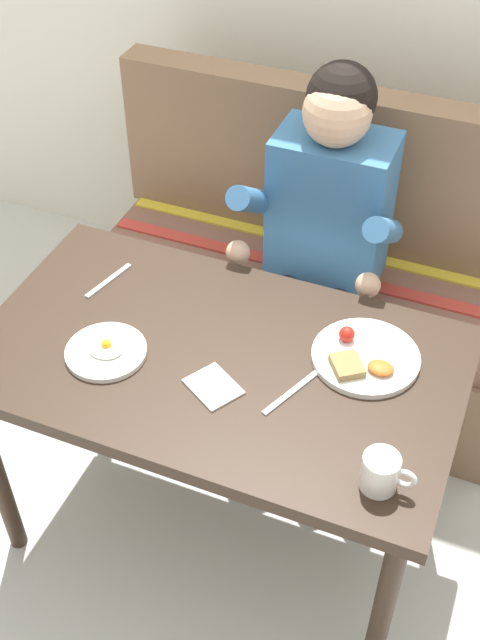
{
  "coord_description": "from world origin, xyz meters",
  "views": [
    {
      "loc": [
        0.58,
        -1.26,
        2.13
      ],
      "look_at": [
        0.0,
        0.15,
        0.72
      ],
      "focal_mm": 44.94,
      "sensor_mm": 36.0,
      "label": 1
    }
  ],
  "objects_px": {
    "person": "(323,228)",
    "plate_breakfast": "(364,357)",
    "couch": "(307,291)",
    "knife": "(293,391)",
    "napkin": "(213,387)",
    "plate_eggs": "(106,351)",
    "fork": "(109,280)",
    "table": "(218,378)",
    "coffee_mug": "(381,472)"
  },
  "relations": [
    {
      "from": "person",
      "to": "plate_breakfast",
      "type": "relative_size",
      "value": 4.57
    },
    {
      "from": "couch",
      "to": "knife",
      "type": "bearing_deg",
      "value": -75.22
    },
    {
      "from": "napkin",
      "to": "plate_eggs",
      "type": "bearing_deg",
      "value": 179.29
    },
    {
      "from": "couch",
      "to": "knife",
      "type": "height_order",
      "value": "couch"
    },
    {
      "from": "napkin",
      "to": "fork",
      "type": "xyz_separation_m",
      "value": [
        -0.42,
        0.25,
        -0.0
      ]
    },
    {
      "from": "table",
      "to": "coffee_mug",
      "type": "height_order",
      "value": "coffee_mug"
    },
    {
      "from": "napkin",
      "to": "knife",
      "type": "distance_m",
      "value": 0.19
    },
    {
      "from": "coffee_mug",
      "to": "table",
      "type": "bearing_deg",
      "value": 154.29
    },
    {
      "from": "person",
      "to": "knife",
      "type": "xyz_separation_m",
      "value": [
        0.13,
        -0.63,
        -0.01
      ]
    },
    {
      "from": "person",
      "to": "napkin",
      "type": "xyz_separation_m",
      "value": [
        -0.05,
        -0.69,
        -0.01
      ]
    },
    {
      "from": "coffee_mug",
      "to": "napkin",
      "type": "distance_m",
      "value": 0.45
    },
    {
      "from": "plate_breakfast",
      "to": "couch",
      "type": "bearing_deg",
      "value": 117.67
    },
    {
      "from": "plate_breakfast",
      "to": "coffee_mug",
      "type": "relative_size",
      "value": 2.25
    },
    {
      "from": "person",
      "to": "plate_breakfast",
      "type": "distance_m",
      "value": 0.54
    },
    {
      "from": "napkin",
      "to": "knife",
      "type": "xyz_separation_m",
      "value": [
        0.18,
        0.06,
        -0.0
      ]
    },
    {
      "from": "couch",
      "to": "plate_breakfast",
      "type": "relative_size",
      "value": 5.43
    },
    {
      "from": "plate_breakfast",
      "to": "fork",
      "type": "xyz_separation_m",
      "value": [
        -0.72,
        0.03,
        -0.01
      ]
    },
    {
      "from": "table",
      "to": "coffee_mug",
      "type": "distance_m",
      "value": 0.54
    },
    {
      "from": "table",
      "to": "person",
      "type": "distance_m",
      "value": 0.6
    },
    {
      "from": "table",
      "to": "plate_breakfast",
      "type": "xyz_separation_m",
      "value": [
        0.34,
        0.12,
        0.09
      ]
    },
    {
      "from": "couch",
      "to": "knife",
      "type": "relative_size",
      "value": 7.2
    },
    {
      "from": "person",
      "to": "plate_eggs",
      "type": "xyz_separation_m",
      "value": [
        -0.34,
        -0.69,
        -0.0
      ]
    },
    {
      "from": "table",
      "to": "plate_eggs",
      "type": "relative_size",
      "value": 5.96
    },
    {
      "from": "plate_eggs",
      "to": "coffee_mug",
      "type": "height_order",
      "value": "coffee_mug"
    },
    {
      "from": "person",
      "to": "napkin",
      "type": "relative_size",
      "value": 9.84
    },
    {
      "from": "person",
      "to": "fork",
      "type": "height_order",
      "value": "person"
    },
    {
      "from": "plate_breakfast",
      "to": "table",
      "type": "bearing_deg",
      "value": -160.64
    },
    {
      "from": "napkin",
      "to": "couch",
      "type": "bearing_deg",
      "value": 92.28
    },
    {
      "from": "plate_breakfast",
      "to": "plate_eggs",
      "type": "height_order",
      "value": "plate_breakfast"
    },
    {
      "from": "coffee_mug",
      "to": "napkin",
      "type": "bearing_deg",
      "value": 164.06
    },
    {
      "from": "couch",
      "to": "fork",
      "type": "xyz_separation_m",
      "value": [
        -0.39,
        -0.62,
        0.4
      ]
    },
    {
      "from": "table",
      "to": "person",
      "type": "height_order",
      "value": "person"
    },
    {
      "from": "table",
      "to": "plate_eggs",
      "type": "distance_m",
      "value": 0.29
    },
    {
      "from": "couch",
      "to": "person",
      "type": "distance_m",
      "value": 0.45
    },
    {
      "from": "couch",
      "to": "fork",
      "type": "bearing_deg",
      "value": -122.11
    },
    {
      "from": "couch",
      "to": "plate_breakfast",
      "type": "height_order",
      "value": "couch"
    },
    {
      "from": "coffee_mug",
      "to": "plate_eggs",
      "type": "bearing_deg",
      "value": 170.0
    },
    {
      "from": "couch",
      "to": "person",
      "type": "bearing_deg",
      "value": -64.9
    },
    {
      "from": "couch",
      "to": "plate_eggs",
      "type": "bearing_deg",
      "value": -106.45
    },
    {
      "from": "coffee_mug",
      "to": "fork",
      "type": "distance_m",
      "value": 0.93
    },
    {
      "from": "plate_breakfast",
      "to": "napkin",
      "type": "relative_size",
      "value": 2.15
    },
    {
      "from": "coffee_mug",
      "to": "fork",
      "type": "height_order",
      "value": "coffee_mug"
    },
    {
      "from": "table",
      "to": "coffee_mug",
      "type": "relative_size",
      "value": 10.17
    },
    {
      "from": "fork",
      "to": "plate_breakfast",
      "type": "bearing_deg",
      "value": 11.71
    },
    {
      "from": "person",
      "to": "coffee_mug",
      "type": "xyz_separation_m",
      "value": [
        0.39,
        -0.81,
        0.04
      ]
    },
    {
      "from": "napkin",
      "to": "knife",
      "type": "height_order",
      "value": "napkin"
    },
    {
      "from": "plate_eggs",
      "to": "napkin",
      "type": "height_order",
      "value": "plate_eggs"
    },
    {
      "from": "table",
      "to": "person",
      "type": "bearing_deg",
      "value": 82.09
    },
    {
      "from": "knife",
      "to": "fork",
      "type": "bearing_deg",
      "value": -174.98
    },
    {
      "from": "couch",
      "to": "plate_eggs",
      "type": "distance_m",
      "value": 0.99
    }
  ]
}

